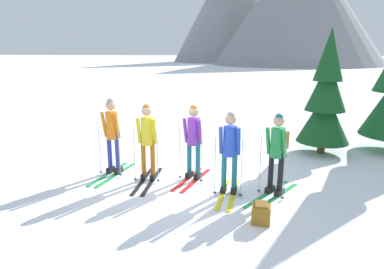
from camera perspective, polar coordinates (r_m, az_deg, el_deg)
The scene contains 9 objects.
ground_plane at distance 7.83m, azimuth -1.93°, elevation -8.12°, with size 400.00×400.00×0.00m, color white.
skier_in_orange at distance 8.30m, azimuth -13.36°, elevation 0.34°, with size 0.60×1.75×1.86m.
skier_in_yellow at distance 7.75m, azimuth -7.56°, elevation -0.73°, with size 0.61×1.75×1.79m.
skier_in_purple at distance 7.75m, azimuth 0.24°, elevation -0.73°, with size 0.67×1.62×1.77m.
skier_in_blue at distance 7.00m, azimuth 6.43°, elevation -2.26°, with size 0.61×1.61×1.76m.
skier_in_green at distance 7.12m, azimuth 14.23°, elevation -2.53°, with size 1.17×1.69×1.73m.
pine_tree_near at distance 10.40m, azimuth 21.70°, elevation 5.78°, with size 1.48×1.48×3.58m.
backpack_on_snow_front at distance 6.16m, azimuth 11.62°, elevation -12.97°, with size 0.33×0.28×0.38m.
mountain_ridge_distant at distance 84.85m, azimuth 12.11°, elevation 21.05°, with size 47.72×49.99×29.04m.
Camera 1 is at (1.62, -7.07, 2.95)m, focal length 31.53 mm.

